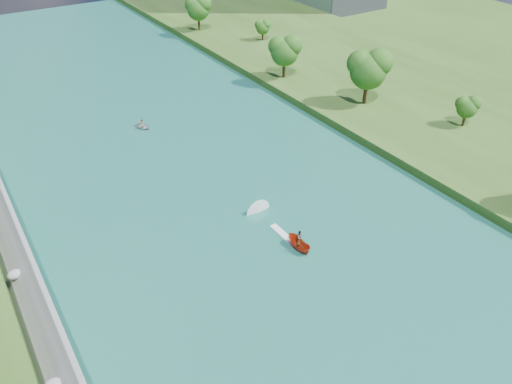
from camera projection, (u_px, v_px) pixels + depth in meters
ground at (323, 306)px, 52.79m from camera, size 260.00×260.00×0.00m
river_water at (228, 211)px, 66.60m from camera, size 55.00×240.00×0.10m
berm_east at (468, 118)px, 88.46m from camera, size 44.00×240.00×1.50m
riprap_bank at (23, 280)px, 53.42m from camera, size 3.64×236.00×4.05m
trees_east at (421, 105)px, 78.75m from camera, size 17.49×134.06×11.81m
motorboat at (290, 236)px, 61.28m from camera, size 3.60×18.68×2.09m
raft at (143, 126)px, 86.35m from camera, size 3.26×3.83×1.61m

